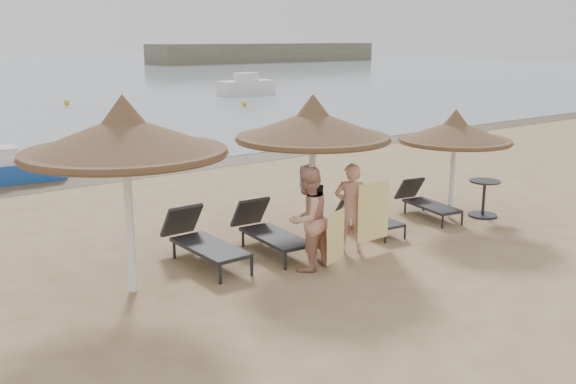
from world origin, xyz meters
The scene contains 19 objects.
ground centered at (0.00, 0.00, 0.00)m, with size 160.00×160.00×0.00m, color tan.
wet_sand_strip centered at (0.00, 9.40, 0.00)m, with size 200.00×1.60×0.01m, color brown.
palapa_left centered at (-3.37, 0.84, 2.51)m, with size 3.18×3.18×3.15m.
palapa_center centered at (0.44, 0.97, 2.35)m, with size 2.98×2.98×2.95m.
palapa_right centered at (4.12, 0.55, 1.96)m, with size 2.49×2.49×2.46m.
lounger_far_left centered at (-1.80, 1.38, 0.42)m, with size 0.74×2.13×0.94m.
lounger_near_left centered at (-0.46, 1.19, 0.41)m, with size 0.82×2.08×0.91m.
lounger_near_right centered at (1.99, 1.02, 0.34)m, with size 0.73×1.75×0.76m.
lounger_far_right centered at (3.79, 1.01, 0.36)m, with size 0.91×1.85×0.79m.
side_table centered at (4.84, 0.20, 0.39)m, with size 0.69×0.69×0.83m.
person_left centered at (-0.50, -0.07, 1.06)m, with size 0.98×0.63×2.12m, color tan.
person_right centered at (0.76, 0.20, 0.99)m, with size 0.91×0.59×1.99m, color tan.
towel_left centered at (-0.15, -0.42, 0.62)m, with size 0.61×0.26×0.90m.
towel_right centered at (1.11, -0.05, 0.78)m, with size 0.81×0.03×1.13m.
bag_patterned centered at (0.44, 1.15, 1.35)m, with size 0.34×0.21×0.41m.
bag_dark centered at (0.44, 0.81, 1.06)m, with size 0.23×0.09×0.31m.
pedal_boat centered at (-2.46, 10.50, 0.37)m, with size 2.28×1.53×0.99m.
buoy_mid centered at (5.51, 30.76, 0.17)m, with size 0.34×0.34×0.34m, color yellow.
buoy_right centered at (13.71, 23.70, 0.16)m, with size 0.33×0.33×0.33m, color yellow.
Camera 1 is at (-7.20, -8.40, 3.98)m, focal length 40.00 mm.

